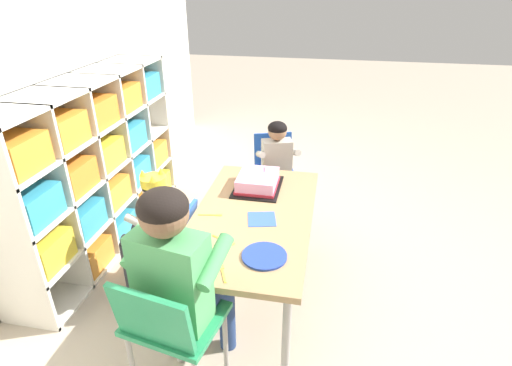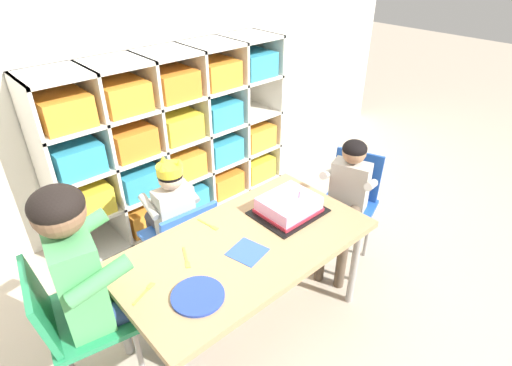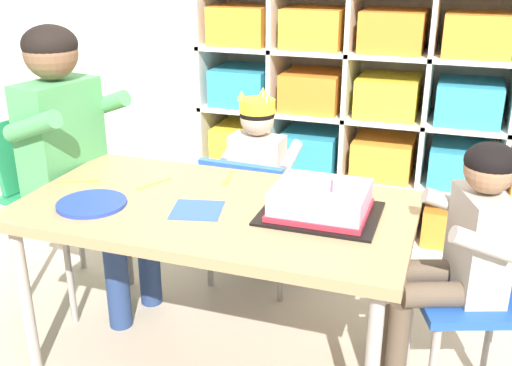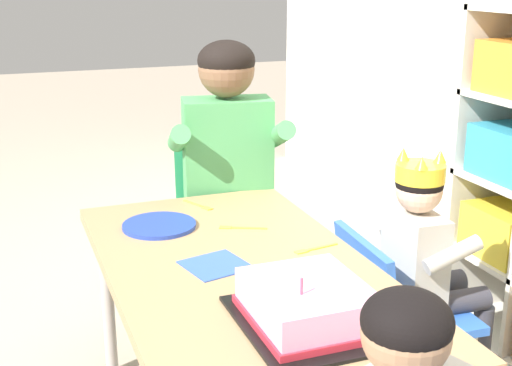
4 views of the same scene
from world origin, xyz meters
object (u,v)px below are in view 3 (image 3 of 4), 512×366
(paper_plate_stack, at_px, (92,204))
(fork_beside_plate_stack, at_px, (152,184))
(birthday_cake_on_tray, at_px, (321,203))
(fork_by_napkin, at_px, (83,181))
(activity_table, at_px, (215,219))
(adult_helper_seated, at_px, (73,139))
(classroom_chair_blue, at_px, (252,208))
(guest_at_table_side, at_px, (459,250))
(classroom_chair_guest_side, at_px, (492,288))
(child_with_crown, at_px, (261,164))
(fork_scattered_mid_table, at_px, (228,179))
(classroom_chair_adult_side, at_px, (57,185))

(paper_plate_stack, height_order, fork_beside_plate_stack, paper_plate_stack)
(birthday_cake_on_tray, relative_size, fork_by_napkin, 2.80)
(activity_table, xyz_separation_m, adult_helper_seated, (-0.63, 0.18, 0.15))
(classroom_chair_blue, bearing_deg, activity_table, 99.07)
(paper_plate_stack, distance_m, fork_by_napkin, 0.22)
(adult_helper_seated, bearing_deg, paper_plate_stack, -128.32)
(fork_by_napkin, bearing_deg, adult_helper_seated, -73.20)
(guest_at_table_side, height_order, paper_plate_stack, guest_at_table_side)
(adult_helper_seated, distance_m, guest_at_table_side, 1.38)
(classroom_chair_guest_side, bearing_deg, birthday_cake_on_tray, -113.67)
(fork_beside_plate_stack, bearing_deg, child_with_crown, 0.69)
(birthday_cake_on_tray, bearing_deg, paper_plate_stack, -166.70)
(fork_scattered_mid_table, bearing_deg, activity_table, -177.99)
(activity_table, bearing_deg, fork_beside_plate_stack, 161.59)
(classroom_chair_guest_side, bearing_deg, adult_helper_seated, -116.82)
(classroom_chair_guest_side, xyz_separation_m, guest_at_table_side, (-0.10, -0.04, 0.12))
(adult_helper_seated, xyz_separation_m, paper_plate_stack, (0.27, -0.31, -0.09))
(paper_plate_stack, xyz_separation_m, fork_beside_plate_stack, (0.09, 0.22, -0.00))
(fork_scattered_mid_table, bearing_deg, paper_plate_stack, 128.74)
(activity_table, distance_m, fork_beside_plate_stack, 0.29)
(classroom_chair_adult_side, bearing_deg, classroom_chair_blue, -57.40)
(classroom_chair_blue, height_order, paper_plate_stack, paper_plate_stack)
(birthday_cake_on_tray, bearing_deg, activity_table, -174.19)
(paper_plate_stack, bearing_deg, birthday_cake_on_tray, 13.30)
(activity_table, height_order, child_with_crown, child_with_crown)
(adult_helper_seated, bearing_deg, activity_table, -95.55)
(classroom_chair_adult_side, distance_m, fork_by_napkin, 0.32)
(classroom_chair_blue, xyz_separation_m, fork_scattered_mid_table, (0.01, -0.26, 0.22))
(fork_by_napkin, bearing_deg, activity_table, 151.98)
(fork_scattered_mid_table, bearing_deg, fork_by_napkin, 102.77)
(activity_table, xyz_separation_m, paper_plate_stack, (-0.36, -0.13, 0.05))
(fork_beside_plate_stack, bearing_deg, fork_scattered_mid_table, -34.51)
(classroom_chair_guest_side, height_order, fork_scattered_mid_table, classroom_chair_guest_side)
(guest_at_table_side, bearing_deg, paper_plate_stack, -104.79)
(child_with_crown, height_order, paper_plate_stack, child_with_crown)
(birthday_cake_on_tray, relative_size, fork_scattered_mid_table, 2.59)
(child_with_crown, distance_m, classroom_chair_adult_side, 0.80)
(classroom_chair_adult_side, relative_size, fork_by_napkin, 5.80)
(fork_beside_plate_stack, bearing_deg, paper_plate_stack, -178.12)
(activity_table, relative_size, classroom_chair_blue, 2.13)
(fork_scattered_mid_table, relative_size, fork_by_napkin, 1.08)
(adult_helper_seated, height_order, fork_scattered_mid_table, adult_helper_seated)
(child_with_crown, relative_size, paper_plate_stack, 3.76)
(adult_helper_seated, relative_size, paper_plate_stack, 4.96)
(birthday_cake_on_tray, distance_m, fork_scattered_mid_table, 0.42)
(classroom_chair_blue, bearing_deg, paper_plate_stack, 66.49)
(child_with_crown, height_order, classroom_chair_adult_side, child_with_crown)
(classroom_chair_blue, bearing_deg, fork_by_napkin, 48.02)
(classroom_chair_blue, bearing_deg, fork_scattered_mid_table, 94.38)
(paper_plate_stack, distance_m, fork_scattered_mid_table, 0.47)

